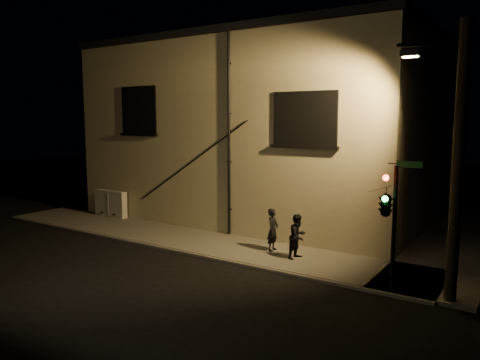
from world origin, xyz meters
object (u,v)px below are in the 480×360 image
Objects in this scene: traffic_signal at (387,203)px; streetlamp_pole at (455,158)px; pedestrian_b at (298,236)px; utility_cabinet at (111,203)px; pedestrian_a at (273,230)px.

streetlamp_pole reaches higher than traffic_signal.
pedestrian_b is 6.03m from streetlamp_pole.
pedestrian_b reaches higher than utility_cabinet.
streetlamp_pole is at bearing 5.04° from traffic_signal.
pedestrian_a is 0.21× the size of streetlamp_pole.
traffic_signal reaches higher than pedestrian_a.
pedestrian_a is (9.81, -0.88, 0.13)m from utility_cabinet.
traffic_signal reaches higher than utility_cabinet.
traffic_signal is (3.39, -1.28, 1.72)m from pedestrian_b.
streetlamp_pole is (16.10, -2.37, 3.18)m from utility_cabinet.
traffic_signal is (14.41, -2.51, 1.85)m from utility_cabinet.
utility_cabinet is 0.27× the size of streetlamp_pole.
pedestrian_a is 0.43× the size of traffic_signal.
utility_cabinet is at bearing 79.88° from pedestrian_a.
pedestrian_a is at bearing -5.10° from utility_cabinet.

